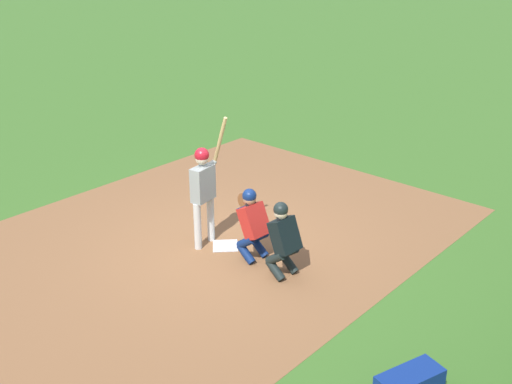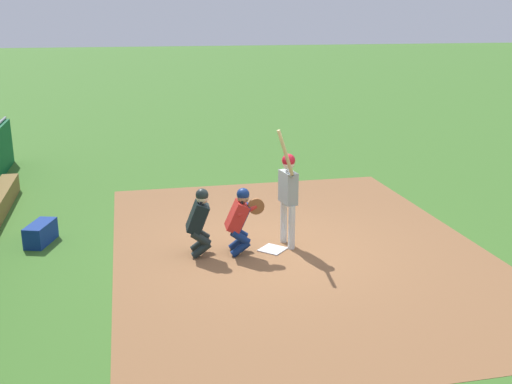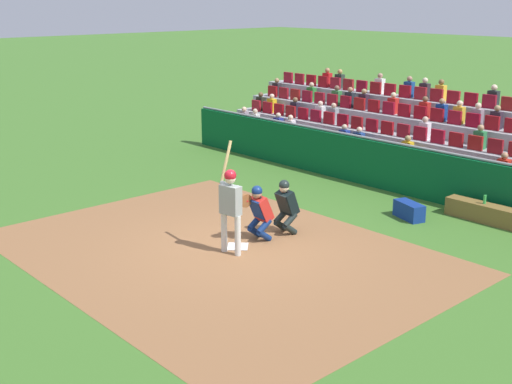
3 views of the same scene
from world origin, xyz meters
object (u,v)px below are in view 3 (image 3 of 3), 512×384
Objects in this scene: home_plate_marker at (238,246)px; water_bottle_on_bench at (485,199)px; equipment_duffel_bag at (409,211)px; catcher_crouching at (259,209)px; batter_at_plate at (230,201)px; home_plate_umpire at (286,204)px.

water_bottle_on_bench reaches higher than home_plate_marker.
water_bottle_on_bench is 0.26× the size of equipment_duffel_bag.
water_bottle_on_bench is (-2.70, -4.88, -0.17)m from catcher_crouching.
water_bottle_on_bench is at bearing -113.38° from batter_at_plate.
home_plate_umpire is (-0.08, -1.38, 0.69)m from home_plate_marker.
home_plate_umpire is at bearing -93.52° from home_plate_marker.
home_plate_marker is at bearing 90.81° from equipment_duffel_bag.
catcher_crouching is 1.55× the size of equipment_duffel_bag.
home_plate_marker is 0.34× the size of catcher_crouching.
home_plate_umpire is (-0.10, -0.75, -0.01)m from catcher_crouching.
catcher_crouching is 6.02× the size of water_bottle_on_bench.
water_bottle_on_bench is at bearing -118.97° from catcher_crouching.
home_plate_umpire is 6.07× the size of water_bottle_on_bench.
catcher_crouching is at bearing -79.52° from batter_at_plate.
equipment_duffel_bag is at bearing 41.19° from water_bottle_on_bench.
equipment_duffel_bag is (-1.28, -2.98, -0.50)m from home_plate_umpire.
catcher_crouching is 4.00m from equipment_duffel_bag.
batter_at_plate is 10.99× the size of water_bottle_on_bench.
home_plate_marker is 1.19m from batter_at_plate.
batter_at_plate is at bearing 93.81° from equipment_duffel_bag.
catcher_crouching is at bearing 87.88° from equipment_duffel_bag.
catcher_crouching is 0.99× the size of home_plate_umpire.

